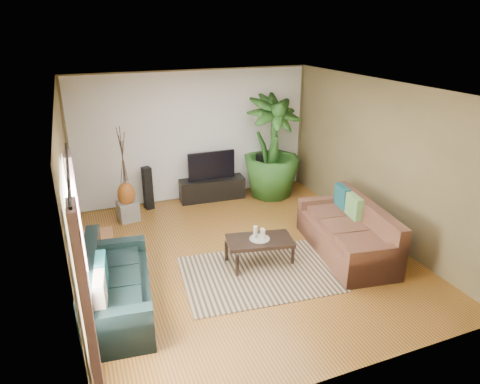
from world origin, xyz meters
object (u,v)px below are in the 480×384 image
pedestal (128,211)px  side_table (98,250)px  potted_plant (272,147)px  television (211,165)px  coffee_table (259,251)px  speaker_right (261,173)px  vase (126,194)px  sofa_left (118,283)px  sofa_right (346,229)px  speaker_left (148,188)px  tv_stand (212,189)px

pedestal → side_table: (-0.67, -1.52, 0.08)m
potted_plant → television: bearing=168.6°
side_table → coffee_table: bearing=-19.8°
potted_plant → side_table: (-3.77, -1.67, -0.83)m
speaker_right → pedestal: speaker_right is taller
television → vase: bearing=-167.6°
coffee_table → television: (0.13, 2.78, 0.55)m
sofa_left → vase: bearing=-3.3°
sofa_right → side_table: (-3.82, 1.08, -0.16)m
sofa_left → speaker_left: 3.35m
sofa_left → potted_plant: potted_plant is taller
potted_plant → sofa_right: bearing=-89.0°
side_table → sofa_left: bearing=-82.6°
sofa_right → tv_stand: bearing=-147.7°
side_table → sofa_right: bearing=-15.8°
sofa_right → potted_plant: potted_plant is taller
sofa_left → speaker_left: size_ratio=2.12×
coffee_table → vase: (-1.70, 2.38, 0.32)m
sofa_right → coffee_table: bearing=-90.3°
side_table → speaker_right: bearing=27.8°
tv_stand → speaker_left: size_ratio=1.56×
potted_plant → speaker_right: bearing=116.8°
sofa_left → speaker_left: (0.97, 3.20, 0.02)m
television → potted_plant: bearing=-11.4°
coffee_table → tv_stand: tv_stand is taller
sofa_right → coffee_table: (-1.45, 0.22, -0.22)m
speaker_right → pedestal: (-2.97, -0.40, -0.26)m
speaker_left → side_table: size_ratio=1.68×
television → speaker_left: television is taller
sofa_left → speaker_right: size_ratio=2.12×
television → potted_plant: 1.34m
tv_stand → sofa_left: bearing=-122.2°
sofa_left → sofa_right: bearing=-80.0°
tv_stand → side_table: size_ratio=2.63×
sofa_left → potted_plant: size_ratio=0.86×
tv_stand → vase: bearing=-163.7°
vase → potted_plant: bearing=2.7°
pedestal → side_table: size_ratio=0.69×
sofa_left → side_table: sofa_left is taller
sofa_left → pedestal: bearing=-3.3°
sofa_left → television: 3.98m
pedestal → sofa_left: bearing=-100.2°
tv_stand → pedestal: (-1.83, -0.40, -0.05)m
speaker_left → pedestal: bearing=-151.6°
tv_stand → side_table: side_table is taller
coffee_table → side_table: bearing=171.7°
sofa_left → television: size_ratio=1.85×
sofa_right → sofa_left: bearing=-78.3°
tv_stand → potted_plant: potted_plant is taller
vase → side_table: bearing=-113.8°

